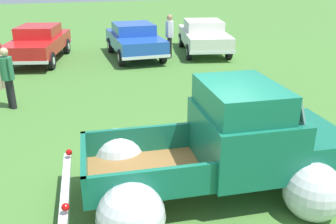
# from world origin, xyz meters

# --- Properties ---
(ground_plane) EXTENTS (80.00, 80.00, 0.00)m
(ground_plane) POSITION_xyz_m (0.00, 0.00, 0.00)
(ground_plane) COLOR #477A33
(vintage_pickup_truck) EXTENTS (4.78, 3.12, 1.96)m
(vintage_pickup_truck) POSITION_xyz_m (0.39, -0.04, 0.76)
(vintage_pickup_truck) COLOR black
(vintage_pickup_truck) RESTS_ON ground
(show_car_0) EXTENTS (2.89, 4.72, 1.43)m
(show_car_0) POSITION_xyz_m (-2.59, 11.05, 0.78)
(show_car_0) COLOR black
(show_car_0) RESTS_ON ground
(show_car_1) EXTENTS (1.98, 4.20, 1.43)m
(show_car_1) POSITION_xyz_m (1.31, 10.46, 0.78)
(show_car_1) COLOR black
(show_car_1) RESTS_ON ground
(show_car_2) EXTENTS (2.85, 4.63, 1.43)m
(show_car_2) POSITION_xyz_m (4.52, 10.42, 0.78)
(show_car_2) COLOR black
(show_car_2) RESTS_ON ground
(spectator_1) EXTENTS (0.46, 0.51, 1.68)m
(spectator_1) POSITION_xyz_m (-3.36, 5.46, 0.95)
(spectator_1) COLOR black
(spectator_1) RESTS_ON ground
(spectator_2) EXTENTS (0.47, 0.50, 1.83)m
(spectator_2) POSITION_xyz_m (2.70, 9.85, 1.05)
(spectator_2) COLOR black
(spectator_2) RESTS_ON ground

